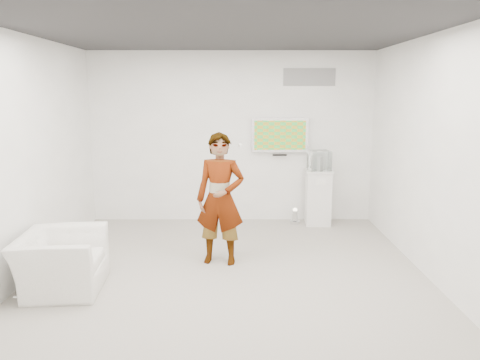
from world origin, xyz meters
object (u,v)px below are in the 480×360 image
at_px(tv, 280,135).
at_px(armchair, 61,262).
at_px(pedestal, 318,197).
at_px(floor_uplight, 295,216).
at_px(person, 220,199).

height_order(tv, armchair, tv).
height_order(armchair, pedestal, pedestal).
relative_size(tv, armchair, 0.96).
xyz_separation_m(armchair, floor_uplight, (3.08, 2.77, -0.20)).
relative_size(tv, floor_uplight, 3.70).
bearing_deg(person, pedestal, 57.76).
bearing_deg(tv, armchair, -132.94).
height_order(tv, floor_uplight, tv).
xyz_separation_m(tv, person, (-0.97, -2.14, -0.66)).
height_order(tv, pedestal, tv).
xyz_separation_m(tv, floor_uplight, (0.27, -0.24, -1.41)).
bearing_deg(pedestal, person, -130.91).
xyz_separation_m(person, armchair, (-1.84, -0.88, -0.55)).
distance_m(armchair, floor_uplight, 4.15).
distance_m(person, armchair, 2.11).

